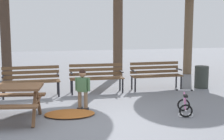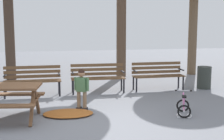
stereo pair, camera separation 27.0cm
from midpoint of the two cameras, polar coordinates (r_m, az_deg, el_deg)
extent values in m
plane|color=slate|center=(6.75, -2.96, -9.74)|extent=(36.00, 36.00, 0.00)
cube|color=brown|center=(7.91, -17.21, -4.04)|extent=(1.81, 0.54, 0.04)
cube|color=brown|center=(7.00, -12.64, -6.22)|extent=(0.15, 0.57, 0.76)
cube|color=brown|center=(7.48, -11.96, -5.27)|extent=(0.15, 0.57, 0.76)
cube|color=brown|center=(7.23, -12.30, -5.25)|extent=(0.26, 1.10, 0.04)
cube|color=brown|center=(9.69, -12.86, -1.72)|extent=(1.60, 0.07, 0.03)
cube|color=brown|center=(9.57, -12.87, -1.84)|extent=(1.60, 0.07, 0.03)
cube|color=brown|center=(9.45, -12.88, -1.97)|extent=(1.60, 0.07, 0.03)
cube|color=brown|center=(9.33, -12.89, -2.10)|extent=(1.60, 0.07, 0.03)
cube|color=brown|center=(9.71, -12.88, -1.10)|extent=(1.60, 0.04, 0.09)
cube|color=brown|center=(9.69, -12.90, -0.32)|extent=(1.60, 0.04, 0.09)
cube|color=brown|center=(9.67, -12.93, 0.46)|extent=(1.60, 0.04, 0.09)
cylinder|color=black|center=(9.41, -8.27, -3.25)|extent=(0.05, 0.05, 0.44)
cylinder|color=black|center=(9.76, -8.41, -2.84)|extent=(0.05, 0.05, 0.44)
cube|color=black|center=(9.51, -8.39, -0.68)|extent=(0.04, 0.40, 0.03)
cylinder|color=black|center=(9.44, -17.41, -3.52)|extent=(0.05, 0.05, 0.44)
cylinder|color=black|center=(9.79, -17.22, -3.09)|extent=(0.05, 0.05, 0.44)
cube|color=black|center=(9.54, -17.42, -0.95)|extent=(0.04, 0.40, 0.03)
cube|color=brown|center=(9.93, -1.78, -1.27)|extent=(1.60, 0.13, 0.03)
cube|color=brown|center=(9.81, -1.69, -1.39)|extent=(1.60, 0.13, 0.03)
cube|color=brown|center=(9.69, -1.59, -1.51)|extent=(1.60, 0.13, 0.03)
cube|color=brown|center=(9.57, -1.48, -1.63)|extent=(1.60, 0.13, 0.03)
cube|color=brown|center=(9.95, -1.82, -0.67)|extent=(1.60, 0.10, 0.09)
cube|color=brown|center=(9.93, -1.82, 0.09)|extent=(1.60, 0.10, 0.09)
cube|color=brown|center=(9.91, -1.83, 0.85)|extent=(1.60, 0.10, 0.09)
cylinder|color=black|center=(9.77, 2.87, -2.75)|extent=(0.05, 0.05, 0.44)
cylinder|color=black|center=(10.11, 2.42, -2.37)|extent=(0.05, 0.05, 0.44)
cube|color=black|center=(9.87, 2.65, -0.27)|extent=(0.05, 0.40, 0.03)
cylinder|color=black|center=(9.56, -5.96, -3.03)|extent=(0.05, 0.05, 0.44)
cylinder|color=black|center=(9.91, -6.10, -2.63)|extent=(0.05, 0.05, 0.44)
cube|color=black|center=(9.67, -6.06, -0.50)|extent=(0.05, 0.40, 0.03)
cube|color=brown|center=(10.43, 8.50, -0.89)|extent=(1.60, 0.08, 0.03)
cube|color=brown|center=(10.32, 8.73, -1.00)|extent=(1.60, 0.08, 0.03)
cube|color=brown|center=(10.21, 8.96, -1.10)|extent=(1.60, 0.08, 0.03)
cube|color=brown|center=(10.10, 9.20, -1.21)|extent=(1.60, 0.08, 0.03)
cube|color=brown|center=(10.45, 8.44, -0.32)|extent=(1.60, 0.05, 0.09)
cube|color=brown|center=(10.44, 8.45, 0.40)|extent=(1.60, 0.05, 0.09)
cube|color=brown|center=(10.42, 8.47, 1.13)|extent=(1.60, 0.05, 0.09)
cylinder|color=black|center=(10.44, 12.99, -2.23)|extent=(0.05, 0.05, 0.44)
cylinder|color=black|center=(10.77, 12.20, -1.90)|extent=(0.05, 0.05, 0.44)
cube|color=black|center=(10.54, 12.65, 0.08)|extent=(0.04, 0.40, 0.03)
cylinder|color=black|center=(9.92, 5.07, -2.60)|extent=(0.05, 0.05, 0.44)
cylinder|color=black|center=(10.26, 4.49, -2.23)|extent=(0.05, 0.05, 0.44)
cube|color=black|center=(10.02, 4.80, -0.17)|extent=(0.04, 0.40, 0.03)
cylinder|color=#7F664C|center=(7.89, -3.76, -5.38)|extent=(0.09, 0.09, 0.45)
cube|color=black|center=(7.94, -3.75, -6.76)|extent=(0.16, 0.18, 0.06)
cylinder|color=#7F664C|center=(7.95, -4.82, -5.29)|extent=(0.09, 0.09, 0.45)
cube|color=black|center=(8.00, -4.80, -6.66)|extent=(0.16, 0.18, 0.06)
cube|color=#477047|center=(7.83, -4.33, -2.53)|extent=(0.27, 0.24, 0.34)
sphere|color=#996B4C|center=(7.79, -4.35, -0.62)|extent=(0.17, 0.17, 0.17)
sphere|color=black|center=(7.79, -4.35, -0.44)|extent=(0.16, 0.16, 0.16)
cylinder|color=#477047|center=(7.77, -3.27, -2.53)|extent=(0.07, 0.07, 0.32)
cylinder|color=#477047|center=(7.89, -5.36, -2.39)|extent=(0.07, 0.07, 0.32)
torus|color=black|center=(7.95, 13.17, -6.05)|extent=(0.29, 0.14, 0.30)
cylinder|color=silver|center=(7.95, 13.17, -6.05)|extent=(0.06, 0.06, 0.04)
torus|color=black|center=(7.44, 13.47, -7.03)|extent=(0.29, 0.14, 0.30)
cylinder|color=silver|center=(7.44, 13.47, -7.03)|extent=(0.06, 0.06, 0.04)
torus|color=white|center=(7.46, 12.59, -7.73)|extent=(0.11, 0.06, 0.11)
torus|color=white|center=(7.48, 14.29, -7.75)|extent=(0.11, 0.06, 0.11)
cylinder|color=pink|center=(7.73, 13.31, -5.16)|extent=(0.14, 0.30, 0.32)
cylinder|color=pink|center=(7.58, 13.40, -5.58)|extent=(0.06, 0.08, 0.27)
cylinder|color=pink|center=(7.54, 13.41, -6.76)|extent=(0.10, 0.20, 0.05)
cylinder|color=silver|center=(7.89, 13.22, -4.96)|extent=(0.06, 0.08, 0.32)
cylinder|color=pink|center=(7.69, 13.35, -4.47)|extent=(0.14, 0.31, 0.05)
cube|color=black|center=(7.53, 13.45, -4.51)|extent=(0.14, 0.19, 0.04)
cylinder|color=silver|center=(7.83, 13.28, -3.50)|extent=(0.33, 0.14, 0.02)
cylinder|color=black|center=(7.81, 12.03, -3.47)|extent=(0.06, 0.05, 0.04)
cylinder|color=black|center=(7.84, 14.52, -3.52)|extent=(0.06, 0.05, 0.04)
ellipsoid|color=#9E5623|center=(7.58, -6.60, -7.49)|extent=(1.21, 0.90, 0.07)
cylinder|color=#2D332D|center=(10.86, 16.41, -1.26)|extent=(0.44, 0.44, 0.70)
cylinder|color=#423328|center=(12.41, -16.83, 6.79)|extent=(0.35, 0.35, 3.68)
cylinder|color=brown|center=(12.59, 2.25, 8.53)|extent=(0.37, 0.37, 4.29)
cylinder|color=brown|center=(13.61, 14.40, 5.99)|extent=(0.34, 0.34, 3.21)
camera|label=1|loc=(0.14, -89.10, 0.13)|focal=52.59mm
camera|label=2|loc=(0.14, 90.90, -0.13)|focal=52.59mm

